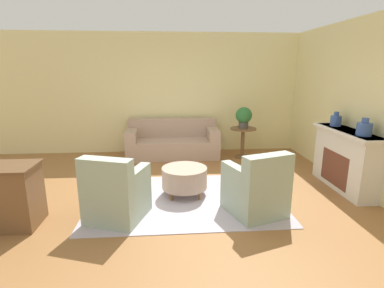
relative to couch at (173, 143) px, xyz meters
The scene contains 13 objects.
ground_plane 2.46m from the couch, 86.58° to the right, with size 16.00×16.00×0.00m, color #996638.
wall_back 1.22m from the couch, 74.27° to the left, with size 9.79×0.12×2.80m.
wall_right 4.08m from the couch, 38.36° to the right, with size 0.12×9.75×2.80m.
rug 2.46m from the couch, 86.58° to the right, with size 2.90×2.03×0.01m.
couch is the anchor object (origin of this frame).
armchair_left 3.10m from the couch, 105.11° to the right, with size 0.88×0.90×0.91m.
armchair_right 3.19m from the couch, 69.83° to the right, with size 0.88×0.90×0.91m.
ottoman_table 2.26m from the couch, 86.26° to the right, with size 0.72×0.72×0.45m.
side_table 1.61m from the couch, ahead, with size 0.58×0.58×0.69m.
fireplace 3.59m from the couch, 37.72° to the right, with size 0.44×1.51×1.00m.
vase_mantel_near 3.44m from the couch, 32.62° to the right, with size 0.18×0.18×0.25m.
vase_mantel_far 3.91m from the couch, 42.48° to the right, with size 0.22×0.22×0.27m.
potted_plant_on_side_table 1.73m from the couch, ahead, with size 0.36×0.36×0.47m.
Camera 1 is at (-0.24, -4.30, 1.97)m, focal length 28.00 mm.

